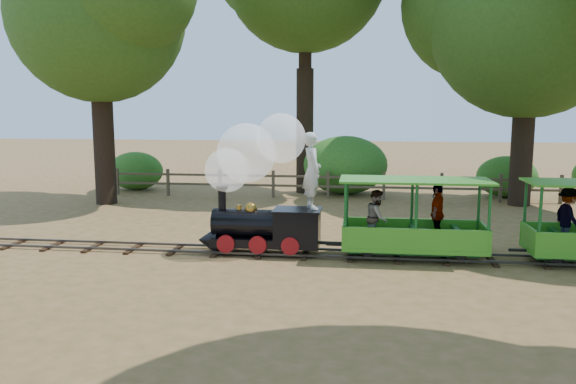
# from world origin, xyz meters

# --- Properties ---
(ground) EXTENTS (90.00, 90.00, 0.00)m
(ground) POSITION_xyz_m (0.00, 0.00, 0.00)
(ground) COLOR #A37146
(ground) RESTS_ON ground
(track) EXTENTS (22.00, 1.00, 0.10)m
(track) POSITION_xyz_m (0.00, 0.00, 0.07)
(track) COLOR #3F3D3A
(track) RESTS_ON ground
(locomotive) EXTENTS (2.89, 1.32, 3.21)m
(locomotive) POSITION_xyz_m (-2.07, 0.08, 1.80)
(locomotive) COLOR black
(locomotive) RESTS_ON ground
(carriage_front) EXTENTS (3.17, 1.30, 1.65)m
(carriage_front) POSITION_xyz_m (1.28, -0.01, 0.77)
(carriage_front) COLOR #3D9921
(carriage_front) RESTS_ON track
(oak_nw) EXTENTS (7.17, 6.31, 9.16)m
(oak_nw) POSITION_xyz_m (-8.53, 6.08, 6.57)
(oak_nw) COLOR #2D2116
(oak_nw) RESTS_ON ground
(oak_ne) EXTENTS (8.10, 7.13, 9.39)m
(oak_ne) POSITION_xyz_m (5.47, 7.59, 6.48)
(oak_ne) COLOR #2D2116
(oak_ne) RESTS_ON ground
(fence) EXTENTS (18.10, 0.10, 1.00)m
(fence) POSITION_xyz_m (0.00, 8.00, 0.58)
(fence) COLOR brown
(fence) RESTS_ON ground
(shrub_west) EXTENTS (2.21, 1.70, 1.53)m
(shrub_west) POSITION_xyz_m (-8.80, 9.30, 0.76)
(shrub_west) COLOR #2D6B1E
(shrub_west) RESTS_ON ground
(shrub_mid_w) EXTENTS (3.21, 2.47, 2.22)m
(shrub_mid_w) POSITION_xyz_m (-0.43, 9.30, 1.11)
(shrub_mid_w) COLOR #2D6B1E
(shrub_mid_w) RESTS_ON ground
(shrub_mid_e) EXTENTS (2.20, 1.69, 1.52)m
(shrub_mid_e) POSITION_xyz_m (5.51, 9.30, 0.76)
(shrub_mid_e) COLOR #2D6B1E
(shrub_mid_e) RESTS_ON ground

